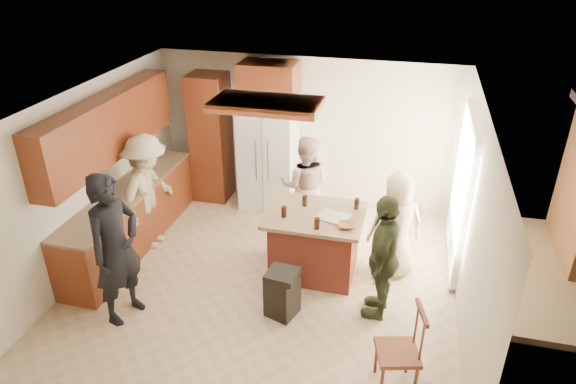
% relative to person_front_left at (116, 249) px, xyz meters
% --- Properties ---
extents(person_front_left, '(0.69, 0.82, 1.92)m').
position_rel_person_front_left_xyz_m(person_front_left, '(0.00, 0.00, 0.00)').
color(person_front_left, black).
rests_on(person_front_left, ground).
extents(person_behind_left, '(0.83, 0.57, 1.60)m').
position_rel_person_front_left_xyz_m(person_behind_left, '(1.73, 2.46, -0.16)').
color(person_behind_left, tan).
rests_on(person_behind_left, ground).
extents(person_behind_right, '(0.86, 0.71, 1.52)m').
position_rel_person_front_left_xyz_m(person_behind_right, '(3.14, 1.68, -0.20)').
color(person_behind_right, tan).
rests_on(person_behind_right, ground).
extents(person_side_right, '(0.58, 1.00, 1.64)m').
position_rel_person_front_left_xyz_m(person_side_right, '(3.04, 0.80, -0.14)').
color(person_side_right, '#343B22').
rests_on(person_side_right, ground).
extents(person_counter, '(0.56, 1.15, 1.75)m').
position_rel_person_front_left_xyz_m(person_counter, '(-0.41, 1.55, -0.08)').
color(person_counter, tan).
rests_on(person_counter, ground).
extents(left_cabinetry, '(0.64, 3.00, 2.30)m').
position_rel_person_front_left_xyz_m(left_cabinetry, '(-0.75, 1.45, -0.01)').
color(left_cabinetry, maroon).
rests_on(left_cabinetry, ground).
extents(back_wall_units, '(1.80, 0.60, 2.45)m').
position_rel_person_front_left_xyz_m(back_wall_units, '(0.16, 3.25, 0.42)').
color(back_wall_units, maroon).
rests_on(back_wall_units, ground).
extents(refrigerator, '(0.90, 0.76, 1.80)m').
position_rel_person_front_left_xyz_m(refrigerator, '(0.95, 3.17, -0.06)').
color(refrigerator, white).
rests_on(refrigerator, ground).
extents(kitchen_island, '(1.28, 1.03, 0.93)m').
position_rel_person_front_left_xyz_m(kitchen_island, '(2.09, 1.44, -0.49)').
color(kitchen_island, '#A63C2A').
rests_on(kitchen_island, ground).
extents(island_items, '(1.00, 0.71, 0.15)m').
position_rel_person_front_left_xyz_m(island_items, '(2.31, 1.34, 0.01)').
color(island_items, silver).
rests_on(island_items, kitchen_island).
extents(trash_bin, '(0.43, 0.43, 0.63)m').
position_rel_person_front_left_xyz_m(trash_bin, '(1.88, 0.47, -0.64)').
color(trash_bin, black).
rests_on(trash_bin, ground).
extents(spindle_chair, '(0.51, 0.51, 0.99)m').
position_rel_person_front_left_xyz_m(spindle_chair, '(3.33, -0.33, -0.51)').
color(spindle_chair, maroon).
rests_on(spindle_chair, ground).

